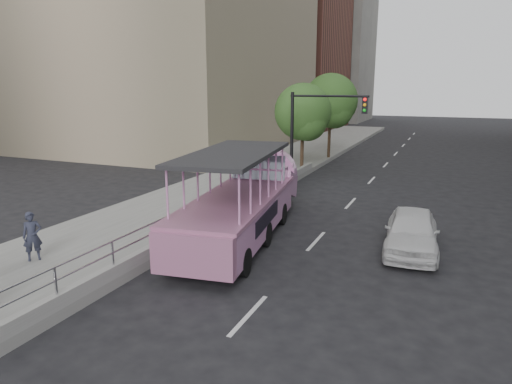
# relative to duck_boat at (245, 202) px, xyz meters

# --- Properties ---
(ground) EXTENTS (160.00, 160.00, 0.00)m
(ground) POSITION_rel_duck_boat_xyz_m (1.74, -3.76, -1.24)
(ground) COLOR black
(sidewalk) EXTENTS (5.50, 80.00, 0.30)m
(sidewalk) POSITION_rel_duck_boat_xyz_m (-4.01, 6.24, -1.09)
(sidewalk) COLOR gray
(sidewalk) RESTS_ON ground
(kerb_wall) EXTENTS (0.24, 30.00, 0.36)m
(kerb_wall) POSITION_rel_duck_boat_xyz_m (-1.38, -1.76, -0.76)
(kerb_wall) COLOR #A7A7A2
(kerb_wall) RESTS_ON sidewalk
(guardrail) EXTENTS (0.07, 22.00, 0.71)m
(guardrail) POSITION_rel_duck_boat_xyz_m (-1.38, -1.76, -0.10)
(guardrail) COLOR silver
(guardrail) RESTS_ON kerb_wall
(duck_boat) EXTENTS (3.82, 10.30, 3.34)m
(duck_boat) POSITION_rel_duck_boat_xyz_m (0.00, 0.00, 0.00)
(duck_boat) COLOR black
(duck_boat) RESTS_ON ground
(car) EXTENTS (2.00, 4.36, 1.45)m
(car) POSITION_rel_duck_boat_xyz_m (5.98, 0.48, -0.52)
(car) COLOR silver
(car) RESTS_ON ground
(pedestrian_near) EXTENTS (0.63, 0.66, 1.52)m
(pedestrian_near) POSITION_rel_duck_boat_xyz_m (-4.50, -5.70, -0.18)
(pedestrian_near) COLOR #2B2E3F
(pedestrian_near) RESTS_ON sidewalk
(parking_sign) EXTENTS (0.10, 0.61, 2.73)m
(parking_sign) POSITION_rel_duck_boat_xyz_m (-0.96, 4.88, 0.48)
(parking_sign) COLOR black
(parking_sign) RESTS_ON ground
(traffic_signal) EXTENTS (4.20, 0.32, 5.20)m
(traffic_signal) POSITION_rel_duck_boat_xyz_m (0.03, 8.73, 2.26)
(traffic_signal) COLOR black
(traffic_signal) RESTS_ON ground
(street_tree_near) EXTENTS (3.52, 3.52, 5.72)m
(street_tree_near) POSITION_rel_duck_boat_xyz_m (-1.57, 12.16, 2.58)
(street_tree_near) COLOR #3A271A
(street_tree_near) RESTS_ON ground
(street_tree_far) EXTENTS (3.97, 3.97, 6.45)m
(street_tree_far) POSITION_rel_duck_boat_xyz_m (-1.37, 18.16, 3.07)
(street_tree_far) COLOR #3A271A
(street_tree_far) RESTS_ON ground
(midrise_brick) EXTENTS (18.00, 16.00, 26.00)m
(midrise_brick) POSITION_rel_duck_boat_xyz_m (-16.26, 44.24, 11.76)
(midrise_brick) COLOR brown
(midrise_brick) RESTS_ON ground
(midrise_stone_b) EXTENTS (16.00, 14.00, 20.00)m
(midrise_stone_b) POSITION_rel_duck_boat_xyz_m (-14.26, 60.24, 8.76)
(midrise_stone_b) COLOR slate
(midrise_stone_b) RESTS_ON ground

